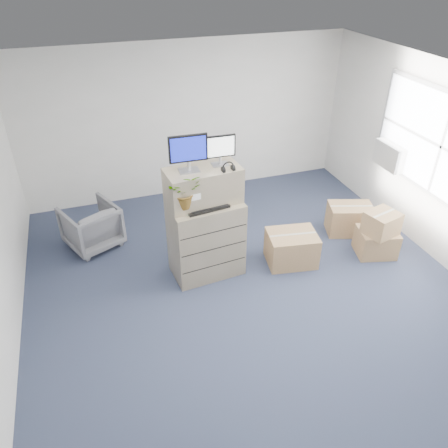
{
  "coord_description": "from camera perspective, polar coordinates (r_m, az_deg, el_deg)",
  "views": [
    {
      "loc": [
        -1.81,
        -3.96,
        4.13
      ],
      "look_at": [
        -0.34,
        0.4,
        1.14
      ],
      "focal_mm": 35.0,
      "sensor_mm": 36.0,
      "label": 1
    }
  ],
  "objects": [
    {
      "name": "potted_plant",
      "position": [
        5.6,
        -5.21,
        3.85
      ],
      "size": [
        0.44,
        0.48,
        0.46
      ],
      "rotation": [
        0.0,
        0.0,
        0.09
      ],
      "color": "#9FB794",
      "rests_on": "filing_cabinet_lower"
    },
    {
      "name": "water_bottle",
      "position": [
        5.91,
        -1.94,
        4.19
      ],
      "size": [
        0.07,
        0.07,
        0.26
      ],
      "primitive_type": "cylinder",
      "color": "gray",
      "rests_on": "filing_cabinet_lower"
    },
    {
      "name": "tissue_box",
      "position": [
        6.03,
        -0.28,
        4.69
      ],
      "size": [
        0.29,
        0.19,
        0.1
      ],
      "primitive_type": "cube",
      "rotation": [
        0.0,
        0.0,
        -0.21
      ],
      "color": "#45A1EC",
      "rests_on": "external_drive"
    },
    {
      "name": "wall_back",
      "position": [
        8.16,
        -4.83,
        13.31
      ],
      "size": [
        6.0,
        0.02,
        2.8
      ],
      "primitive_type": "cube",
      "color": "beige",
      "rests_on": "ground"
    },
    {
      "name": "cardboard_boxes",
      "position": [
        7.04,
        14.67,
        -1.36
      ],
      "size": [
        2.08,
        1.29,
        0.77
      ],
      "color": "olive",
      "rests_on": "ground"
    },
    {
      "name": "external_drive",
      "position": [
        6.07,
        0.23,
        3.99
      ],
      "size": [
        0.23,
        0.17,
        0.07
      ],
      "primitive_type": "cube",
      "rotation": [
        0.0,
        0.0,
        0.04
      ],
      "color": "black",
      "rests_on": "filing_cabinet_lower"
    },
    {
      "name": "phone_dock",
      "position": [
        5.89,
        -3.16,
        3.11
      ],
      "size": [
        0.07,
        0.06,
        0.14
      ],
      "rotation": [
        0.0,
        0.0,
        0.09
      ],
      "color": "silver",
      "rests_on": "filing_cabinet_lower"
    },
    {
      "name": "filing_cabinet_upper",
      "position": [
        5.83,
        -2.73,
        5.02
      ],
      "size": [
        1.03,
        0.58,
        0.49
      ],
      "primitive_type": "cube",
      "rotation": [
        0.0,
        0.0,
        0.09
      ],
      "color": "gray",
      "rests_on": "filing_cabinet_lower"
    },
    {
      "name": "keyboard",
      "position": [
        5.79,
        -2.25,
        2.2
      ],
      "size": [
        0.61,
        0.32,
        0.03
      ],
      "primitive_type": "cube",
      "rotation": [
        0.0,
        0.0,
        0.13
      ],
      "color": "black",
      "rests_on": "filing_cabinet_lower"
    },
    {
      "name": "monitor_left",
      "position": [
        5.55,
        -4.7,
        9.44
      ],
      "size": [
        0.5,
        0.2,
        0.49
      ],
      "rotation": [
        0.0,
        0.0,
        -0.04
      ],
      "color": "#99999E",
      "rests_on": "filing_cabinet_upper"
    },
    {
      "name": "ac_unit",
      "position": [
        7.69,
        20.97,
        8.36
      ],
      "size": [
        0.24,
        0.6,
        0.4
      ],
      "primitive_type": "cube",
      "color": "beige",
      "rests_on": "wall_right"
    },
    {
      "name": "headphones",
      "position": [
        5.64,
        0.54,
        7.39
      ],
      "size": [
        0.17,
        0.03,
        0.17
      ],
      "primitive_type": "torus",
      "rotation": [
        1.57,
        0.0,
        0.09
      ],
      "color": "black",
      "rests_on": "filing_cabinet_upper"
    },
    {
      "name": "filing_cabinet_lower",
      "position": [
        6.21,
        -2.35,
        -1.93
      ],
      "size": [
        1.04,
        0.69,
        1.15
      ],
      "primitive_type": "cube",
      "rotation": [
        0.0,
        0.0,
        0.09
      ],
      "color": "gray",
      "rests_on": "ground"
    },
    {
      "name": "mouse",
      "position": [
        5.95,
        0.58,
        3.16
      ],
      "size": [
        0.12,
        0.07,
        0.04
      ],
      "primitive_type": "ellipsoid",
      "rotation": [
        0.0,
        0.0,
        0.04
      ],
      "color": "silver",
      "rests_on": "filing_cabinet_lower"
    },
    {
      "name": "ground",
      "position": [
        6.0,
        4.38,
        -10.63
      ],
      "size": [
        7.0,
        7.0,
        0.0
      ],
      "primitive_type": "plane",
      "color": "#21273C",
      "rests_on": "ground"
    },
    {
      "name": "office_chair",
      "position": [
        7.17,
        -16.97,
        -0.04
      ],
      "size": [
        0.98,
        0.96,
        0.78
      ],
      "primitive_type": "imported",
      "rotation": [
        0.0,
        0.0,
        3.56
      ],
      "color": "#5C5C61",
      "rests_on": "ground"
    },
    {
      "name": "monitor_right",
      "position": [
        5.72,
        -0.53,
        9.81
      ],
      "size": [
        0.42,
        0.16,
        0.41
      ],
      "rotation": [
        0.0,
        0.0,
        -0.03
      ],
      "color": "#99999E",
      "rests_on": "filing_cabinet_upper"
    },
    {
      "name": "window",
      "position": [
        6.96,
        26.72,
        9.0
      ],
      "size": [
        0.07,
        2.72,
        1.52
      ],
      "color": "gray",
      "rests_on": "wall_right"
    }
  ]
}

